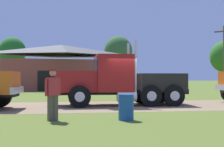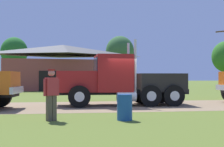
# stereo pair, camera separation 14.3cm
# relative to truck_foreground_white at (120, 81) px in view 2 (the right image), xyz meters

# --- Properties ---
(ground_plane) EXTENTS (200.00, 200.00, 0.00)m
(ground_plane) POSITION_rel_truck_foreground_white_xyz_m (0.46, -0.40, -1.30)
(ground_plane) COLOR #576825
(dirt_track) EXTENTS (120.00, 6.13, 0.01)m
(dirt_track) POSITION_rel_truck_foreground_white_xyz_m (0.46, -0.40, -1.30)
(dirt_track) COLOR #8A7253
(dirt_track) RESTS_ON ground_plane
(truck_foreground_white) EXTENTS (7.23, 2.65, 3.53)m
(truck_foreground_white) POSITION_rel_truck_foreground_white_xyz_m (0.00, 0.00, 0.00)
(truck_foreground_white) COLOR black
(truck_foreground_white) RESTS_ON ground_plane
(visitor_walking_mid) EXTENTS (0.54, 0.42, 1.84)m
(visitor_walking_mid) POSITION_rel_truck_foreground_white_xyz_m (-3.43, -5.60, -0.29)
(visitor_walking_mid) COLOR #B22D33
(visitor_walking_mid) RESTS_ON ground_plane
(steel_barrel) EXTENTS (0.55, 0.55, 0.93)m
(steel_barrel) POSITION_rel_truck_foreground_white_xyz_m (-0.83, -5.85, -0.84)
(steel_barrel) COLOR #19478C
(steel_barrel) RESTS_ON ground_plane
(shed_building) EXTENTS (14.95, 8.56, 5.38)m
(shed_building) POSITION_rel_truck_foreground_white_xyz_m (-3.32, 20.92, 1.29)
(shed_building) COLOR brown
(shed_building) RESTS_ON ground_plane
(tree_left) EXTENTS (4.08, 4.08, 7.65)m
(tree_left) POSITION_rel_truck_foreground_white_xyz_m (-10.87, 32.82, 4.06)
(tree_left) COLOR #513823
(tree_left) RESTS_ON ground_plane
(tree_mid) EXTENTS (4.74, 4.74, 8.40)m
(tree_mid) POSITION_rel_truck_foreground_white_xyz_m (5.99, 34.75, 4.46)
(tree_mid) COLOR #513823
(tree_mid) RESTS_ON ground_plane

